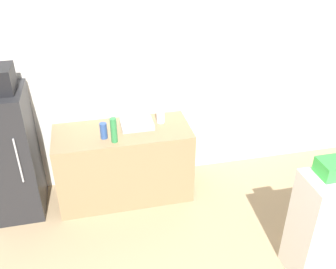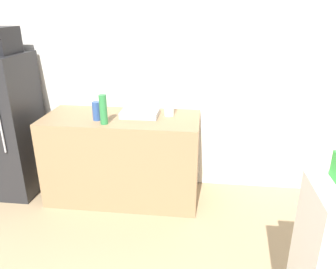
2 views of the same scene
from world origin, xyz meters
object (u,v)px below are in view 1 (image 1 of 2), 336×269
at_px(basket, 333,168).
at_px(refrigerator, 9,155).
at_px(bottle_tall, 114,130).
at_px(bottle_short, 104,131).
at_px(paper_towel_roll, 161,114).

bearing_deg(basket, refrigerator, 151.94).
height_order(bottle_tall, bottle_short, bottle_tall).
xyz_separation_m(refrigerator, bottle_short, (1.08, -0.13, 0.25)).
bearing_deg(bottle_tall, basket, -36.96).
relative_size(bottle_short, basket, 0.71).
distance_m(refrigerator, paper_towel_roll, 1.80).
bearing_deg(bottle_tall, paper_towel_roll, 29.08).
distance_m(refrigerator, bottle_tall, 1.24).
height_order(bottle_short, basket, basket).
relative_size(bottle_tall, bottle_short, 1.56).
relative_size(bottle_short, paper_towel_roll, 0.80).
bearing_deg(paper_towel_roll, refrigerator, -177.02).
height_order(bottle_tall, paper_towel_roll, bottle_tall).
height_order(refrigerator, paper_towel_roll, refrigerator).
distance_m(bottle_short, paper_towel_roll, 0.74).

